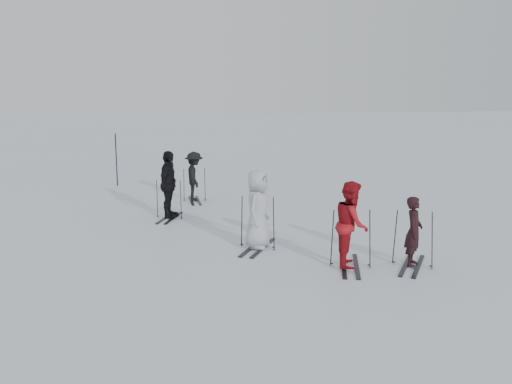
# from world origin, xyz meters

# --- Properties ---
(ground) EXTENTS (120.00, 120.00, 0.00)m
(ground) POSITION_xyz_m (0.00, 0.00, 0.00)
(ground) COLOR silver
(ground) RESTS_ON ground
(skier_near_dark) EXTENTS (0.60, 0.66, 1.50)m
(skier_near_dark) POSITION_xyz_m (2.66, -2.93, 0.75)
(skier_near_dark) COLOR black
(skier_near_dark) RESTS_ON ground
(skier_red) EXTENTS (0.94, 1.07, 1.84)m
(skier_red) POSITION_xyz_m (1.34, -2.69, 0.92)
(skier_red) COLOR #A4121A
(skier_red) RESTS_ON ground
(skier_grey) EXTENTS (0.98, 1.10, 1.88)m
(skier_grey) POSITION_xyz_m (-0.34, -0.91, 0.94)
(skier_grey) COLOR #AFB2B9
(skier_grey) RESTS_ON ground
(skier_uphill_left) EXTENTS (0.86, 1.24, 1.96)m
(skier_uphill_left) POSITION_xyz_m (-2.27, 2.60, 0.98)
(skier_uphill_left) COLOR black
(skier_uphill_left) RESTS_ON ground
(skier_uphill_far) EXTENTS (0.61, 1.06, 1.64)m
(skier_uphill_far) POSITION_xyz_m (-1.31, 4.96, 0.82)
(skier_uphill_far) COLOR black
(skier_uphill_far) RESTS_ON ground
(skis_near_dark) EXTENTS (1.96, 1.72, 1.27)m
(skis_near_dark) POSITION_xyz_m (2.66, -2.93, 0.63)
(skis_near_dark) COLOR black
(skis_near_dark) RESTS_ON ground
(skis_red) EXTENTS (1.99, 1.46, 1.30)m
(skis_red) POSITION_xyz_m (1.34, -2.69, 0.65)
(skis_red) COLOR black
(skis_red) RESTS_ON ground
(skis_grey) EXTENTS (2.03, 1.71, 1.31)m
(skis_grey) POSITION_xyz_m (-0.34, -0.91, 0.65)
(skis_grey) COLOR black
(skis_grey) RESTS_ON ground
(skis_uphill_left) EXTENTS (1.81, 1.37, 1.17)m
(skis_uphill_left) POSITION_xyz_m (-2.27, 2.60, 0.59)
(skis_uphill_left) COLOR black
(skis_uphill_left) RESTS_ON ground
(skis_uphill_far) EXTENTS (1.57, 0.83, 1.15)m
(skis_uphill_far) POSITION_xyz_m (-1.31, 4.96, 0.57)
(skis_uphill_far) COLOR black
(skis_uphill_far) RESTS_ON ground
(piste_marker) EXTENTS (0.06, 0.06, 2.02)m
(piste_marker) POSITION_xyz_m (-3.98, 8.49, 1.01)
(piste_marker) COLOR black
(piste_marker) RESTS_ON ground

